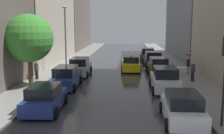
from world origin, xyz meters
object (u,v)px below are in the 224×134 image
object	(u,v)px
parked_car_left_second	(66,78)
pedestrian_by_kerb	(37,70)
parked_car_right_third	(158,67)
parked_car_left_nearest	(45,98)
pedestrian_near_tree	(193,71)
taxi_midroad	(131,64)
parked_car_right_second	(165,80)
pedestrian_foreground	(189,60)
lamp_post_left	(65,34)
street_tree_left	(29,38)
parked_car_right_nearest	(182,108)
parked_car_left_third	(80,67)
parked_car_right_fifth	(148,54)
parked_car_right_fourth	(153,59)

from	to	relation	value
parked_car_left_second	pedestrian_by_kerb	bearing A→B (deg)	52.87
parked_car_right_third	pedestrian_by_kerb	world-z (taller)	pedestrian_by_kerb
parked_car_left_nearest	pedestrian_near_tree	distance (m)	13.13
parked_car_left_second	taxi_midroad	xyz separation A→B (m)	(5.23, 8.19, -0.04)
parked_car_left_nearest	parked_car_right_second	xyz separation A→B (m)	(7.61, 5.29, 0.11)
parked_car_left_nearest	pedestrian_by_kerb	size ratio (longest dim) A/B	2.56
taxi_midroad	pedestrian_foreground	xyz separation A→B (m)	(5.52, -2.91, 0.85)
parked_car_right_third	pedestrian_near_tree	bearing A→B (deg)	-145.60
lamp_post_left	street_tree_left	bearing A→B (deg)	-99.46
parked_car_left_second	pedestrian_near_tree	xyz separation A→B (m)	(10.46, 2.25, 0.24)
parked_car_right_nearest	pedestrian_foreground	bearing A→B (deg)	-12.31
parked_car_left_nearest	parked_car_left_second	size ratio (longest dim) A/B	0.89
parked_car_right_second	parked_car_left_third	bearing A→B (deg)	52.73
parked_car_right_nearest	pedestrian_near_tree	size ratio (longest dim) A/B	2.42
parked_car_right_second	lamp_post_left	distance (m)	12.31
parked_car_right_nearest	parked_car_right_third	xyz separation A→B (m)	(0.20, 12.87, 0.08)
parked_car_right_second	parked_car_left_nearest	bearing A→B (deg)	125.27
parked_car_right_second	pedestrian_foreground	world-z (taller)	pedestrian_foreground
parked_car_left_third	pedestrian_foreground	size ratio (longest dim) A/B	2.31
parked_car_right_second	lamp_post_left	bearing A→B (deg)	51.94
parked_car_left_nearest	taxi_midroad	xyz separation A→B (m)	(5.14, 13.99, 0.03)
pedestrian_by_kerb	street_tree_left	bearing A→B (deg)	-136.63
pedestrian_foreground	lamp_post_left	world-z (taller)	lamp_post_left
parked_car_right_third	taxi_midroad	bearing A→B (deg)	44.67
parked_car_left_nearest	pedestrian_near_tree	bearing A→B (deg)	-54.25
parked_car_left_third	street_tree_left	size ratio (longest dim) A/B	0.83
pedestrian_by_kerb	taxi_midroad	bearing A→B (deg)	-21.08
pedestrian_near_tree	taxi_midroad	bearing A→B (deg)	165.52
parked_car_left_nearest	parked_car_right_fifth	xyz separation A→B (m)	(7.63, 23.25, 0.04)
parked_car_right_fourth	parked_car_right_third	bearing A→B (deg)	177.20
parked_car_right_nearest	pedestrian_near_tree	distance (m)	9.84
pedestrian_by_kerb	parked_car_left_second	bearing A→B (deg)	-91.91
taxi_midroad	street_tree_left	world-z (taller)	street_tree_left
parked_car_right_third	lamp_post_left	distance (m)	10.10
parked_car_right_nearest	parked_car_right_fifth	distance (m)	24.64
parked_car_right_fourth	pedestrian_foreground	distance (m)	7.22
pedestrian_near_tree	parked_car_left_nearest	bearing A→B (deg)	-108.02
parked_car_right_third	parked_car_right_fifth	bearing A→B (deg)	-1.34
parked_car_left_second	parked_car_right_fifth	bearing A→B (deg)	-25.00
parked_car_left_second	parked_car_right_fourth	distance (m)	14.28
parked_car_left_second	parked_car_right_third	bearing A→B (deg)	-55.43
parked_car_left_third	parked_car_right_third	size ratio (longest dim) A/B	1.11
parked_car_right_third	street_tree_left	distance (m)	12.61
parked_car_right_third	pedestrian_foreground	world-z (taller)	pedestrian_foreground
parked_car_right_third	parked_car_right_fifth	distance (m)	11.77
parked_car_right_fifth	pedestrian_by_kerb	distance (m)	18.66
parked_car_right_third	lamp_post_left	size ratio (longest dim) A/B	0.63
parked_car_left_third	pedestrian_near_tree	world-z (taller)	pedestrian_near_tree
parked_car_right_fourth	taxi_midroad	size ratio (longest dim) A/B	0.90
pedestrian_foreground	pedestrian_by_kerb	bearing A→B (deg)	-46.42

